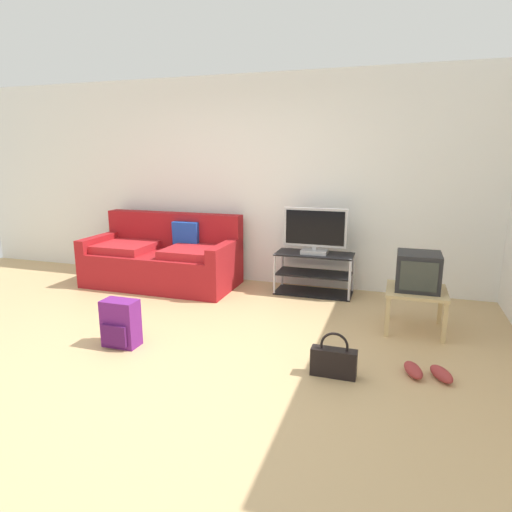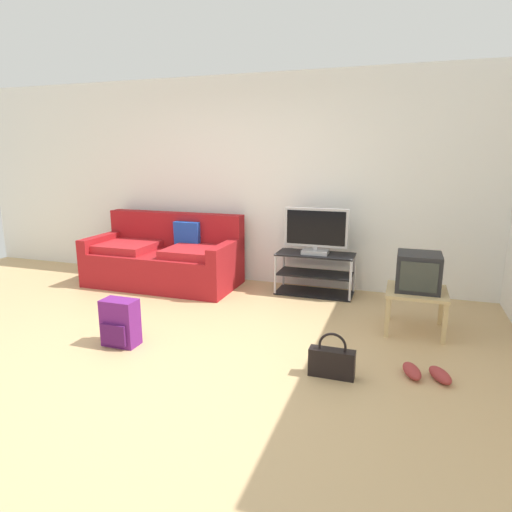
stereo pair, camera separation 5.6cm
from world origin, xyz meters
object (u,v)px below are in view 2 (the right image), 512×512
couch (165,259)px  sneakers_pair (426,373)px  side_table (416,296)px  tv_stand (315,274)px  backpack (120,323)px  flat_tv (316,232)px  handbag (332,361)px  crt_tv (418,272)px

couch → sneakers_pair: 3.64m
side_table → sneakers_pair: side_table is taller
couch → tv_stand: bearing=5.9°
side_table → backpack: backpack is taller
backpack → sneakers_pair: bearing=29.7°
flat_tv → sneakers_pair: bearing=-55.7°
tv_stand → handbag: size_ratio=2.60×
crt_tv → backpack: 2.85m
couch → crt_tv: (3.16, -0.64, 0.26)m
handbag → sneakers_pair: handbag is taller
sneakers_pair → side_table: bearing=94.6°
couch → backpack: couch is taller
side_table → crt_tv: bearing=90.0°
crt_tv → sneakers_pair: size_ratio=0.99×
couch → flat_tv: size_ratio=2.54×
crt_tv → side_table: bearing=-90.0°
crt_tv → tv_stand: bearing=144.1°
couch → sneakers_pair: (3.24, -1.65, -0.29)m
backpack → handbag: size_ratio=1.18×
tv_stand → backpack: 2.49m
side_table → crt_tv: 0.24m
side_table → crt_tv: crt_tv is taller
backpack → sneakers_pair: 2.64m
crt_tv → couch: bearing=168.6°
couch → tv_stand: size_ratio=2.07×
couch → handbag: couch is taller
side_table → handbag: 1.37m
backpack → handbag: backpack is taller
flat_tv → backpack: (-1.37, -2.06, -0.58)m
sneakers_pair → tv_stand: bearing=124.0°
tv_stand → side_table: size_ratio=1.67×
couch → sneakers_pair: couch is taller
tv_stand → handbag: tv_stand is taller
flat_tv → side_table: (1.17, -0.84, -0.43)m
side_table → handbag: size_ratio=1.55×
flat_tv → handbag: size_ratio=2.12×
couch → backpack: bearing=-71.8°
side_table → sneakers_pair: bearing=-85.4°
tv_stand → crt_tv: (1.17, -0.85, 0.34)m
crt_tv → backpack: bearing=-154.1°
flat_tv → tv_stand: bearing=90.0°
backpack → tv_stand: bearing=81.3°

